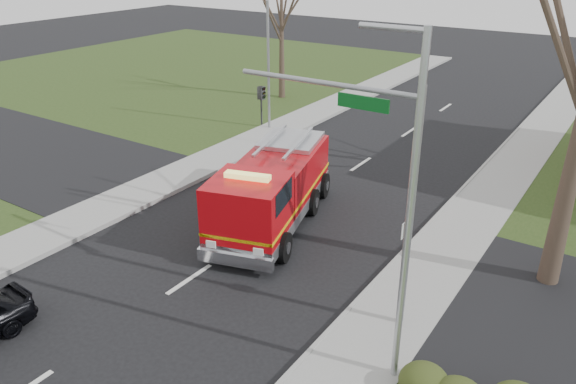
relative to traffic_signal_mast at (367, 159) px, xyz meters
The scene contains 8 objects.
ground 7.18m from the traffic_signal_mast, 163.94° to the right, with size 120.00×120.00×0.00m, color black.
sidewalk_right 4.97m from the traffic_signal_mast, 56.58° to the right, with size 2.40×80.00×0.15m, color gray.
sidewalk_left 12.41m from the traffic_signal_mast, behind, with size 2.40×80.00×0.15m, color gray.
bare_tree_left 23.97m from the traffic_signal_mast, 129.43° to the left, with size 4.50×4.50×9.00m.
traffic_signal_mast is the anchor object (origin of this frame).
streetlight_pole 2.78m from the traffic_signal_mast, 46.02° to the right, with size 1.48×0.16×8.40m.
utility_pole_far 17.38m from the traffic_signal_mast, 133.85° to the left, with size 0.14×0.14×7.00m, color gray.
fire_engine 6.91m from the traffic_signal_mast, 149.56° to the left, with size 4.50×7.80×2.98m.
Camera 1 is at (10.95, -10.84, 9.83)m, focal length 35.00 mm.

